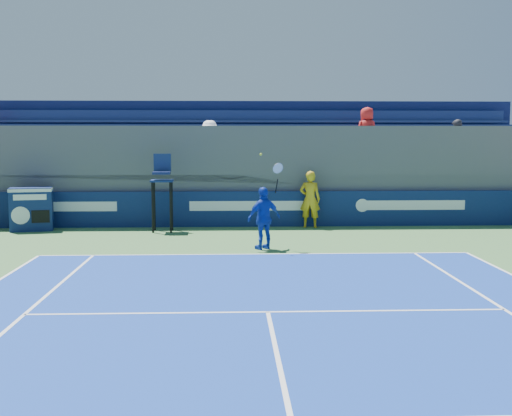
{
  "coord_description": "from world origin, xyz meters",
  "views": [
    {
      "loc": [
        -0.63,
        -4.28,
        2.98
      ],
      "look_at": [
        0.0,
        11.5,
        1.25
      ],
      "focal_mm": 45.0,
      "sensor_mm": 36.0,
      "label": 1
    }
  ],
  "objects_px": {
    "ball_person": "(310,199)",
    "tennis_player": "(264,218)",
    "umpire_chair": "(162,184)",
    "match_clock": "(31,208)"
  },
  "relations": [
    {
      "from": "match_clock",
      "to": "ball_person",
      "type": "bearing_deg",
      "value": 2.17
    },
    {
      "from": "match_clock",
      "to": "umpire_chair",
      "type": "bearing_deg",
      "value": -4.42
    },
    {
      "from": "ball_person",
      "to": "tennis_player",
      "type": "distance_m",
      "value": 4.47
    },
    {
      "from": "umpire_chair",
      "to": "tennis_player",
      "type": "height_order",
      "value": "tennis_player"
    },
    {
      "from": "ball_person",
      "to": "tennis_player",
      "type": "xyz_separation_m",
      "value": [
        -1.74,
        -4.11,
        -0.1
      ]
    },
    {
      "from": "tennis_player",
      "to": "umpire_chair",
      "type": "bearing_deg",
      "value": 131.61
    },
    {
      "from": "ball_person",
      "to": "umpire_chair",
      "type": "bearing_deg",
      "value": 20.04
    },
    {
      "from": "ball_person",
      "to": "tennis_player",
      "type": "bearing_deg",
      "value": 79.2
    },
    {
      "from": "ball_person",
      "to": "umpire_chair",
      "type": "xyz_separation_m",
      "value": [
        -4.8,
        -0.67,
        0.57
      ]
    },
    {
      "from": "match_clock",
      "to": "tennis_player",
      "type": "distance_m",
      "value": 8.2
    }
  ]
}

